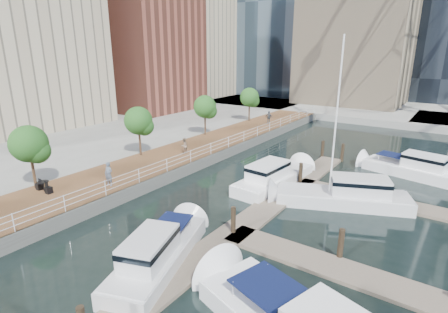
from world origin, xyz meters
name	(u,v)px	position (x,y,z in m)	size (l,w,h in m)	color
ground	(84,288)	(0.00, 0.00, 0.00)	(520.00, 520.00, 0.00)	black
boardwalk	(167,162)	(-9.00, 15.00, 0.50)	(6.00, 60.00, 1.00)	brown
seawall	(192,168)	(-6.00, 15.00, 0.50)	(0.25, 60.00, 1.00)	#595954
land_inland	(21,127)	(-36.00, 15.00, 0.50)	(48.00, 90.00, 1.00)	gray
land_far	(411,88)	(0.00, 102.00, 0.50)	(200.00, 114.00, 1.00)	gray
railing	(191,156)	(-6.10, 15.00, 1.52)	(0.10, 60.00, 1.05)	white
floating_docks	(327,238)	(7.97, 9.98, 0.49)	(16.00, 34.00, 2.60)	#6D6051
midrise_condos	(97,29)	(-33.57, 26.82, 13.42)	(19.00, 67.00, 28.00)	#BCAD8E
street_trees	(138,121)	(-11.40, 14.00, 4.29)	(2.60, 42.60, 4.60)	#3F2B1C
pedestrian_near	(109,174)	(-7.44, 7.35, 1.89)	(0.65, 0.42, 1.77)	slate
pedestrian_mid	(184,146)	(-8.39, 16.78, 1.76)	(0.74, 0.58, 1.52)	#89715E
pedestrian_far	(269,117)	(-8.29, 33.98, 1.84)	(0.99, 0.41, 1.69)	#373E45
moored_yachts	(351,220)	(8.26, 13.92, 0.00)	(21.68, 34.28, 11.50)	silver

